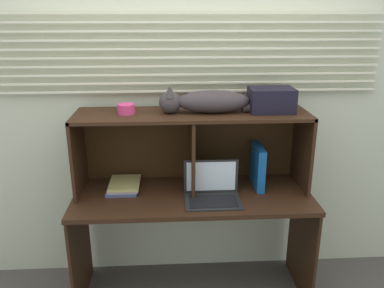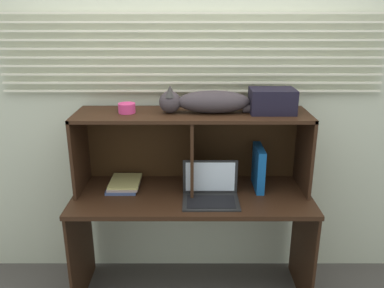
{
  "view_description": "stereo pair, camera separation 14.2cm",
  "coord_description": "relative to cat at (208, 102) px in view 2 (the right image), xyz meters",
  "views": [
    {
      "loc": [
        -0.14,
        -2.12,
        1.89
      ],
      "look_at": [
        0.0,
        0.3,
        1.07
      ],
      "focal_mm": 37.03,
      "sensor_mm": 36.0,
      "label": 1
    },
    {
      "loc": [
        0.0,
        -2.12,
        1.89
      ],
      "look_at": [
        0.0,
        0.3,
        1.07
      ],
      "focal_mm": 37.03,
      "sensor_mm": 36.0,
      "label": 2
    }
  ],
  "objects": [
    {
      "name": "laptop",
      "position": [
        0.01,
        -0.18,
        -0.54
      ],
      "size": [
        0.35,
        0.25,
        0.23
      ],
      "color": "black",
      "rests_on": "desk"
    },
    {
      "name": "small_basket",
      "position": [
        -0.51,
        0.0,
        -0.04
      ],
      "size": [
        0.11,
        0.11,
        0.06
      ],
      "primitive_type": "cylinder",
      "color": "#D53874",
      "rests_on": "hutch_shelf_unit"
    },
    {
      "name": "book_stack",
      "position": [
        -0.56,
        0.0,
        -0.56
      ],
      "size": [
        0.21,
        0.26,
        0.05
      ],
      "color": "#41527D",
      "rests_on": "desk"
    },
    {
      "name": "binder_upright",
      "position": [
        0.34,
        0.0,
        -0.44
      ],
      "size": [
        0.05,
        0.25,
        0.28
      ],
      "primitive_type": "cube",
      "color": "#135197",
      "rests_on": "desk"
    },
    {
      "name": "back_panel_with_blinds",
      "position": [
        -0.1,
        0.24,
        -0.09
      ],
      "size": [
        4.4,
        0.08,
        2.5
      ],
      "color": "beige",
      "rests_on": "ground"
    },
    {
      "name": "cat",
      "position": [
        0.0,
        0.0,
        0.0
      ],
      "size": [
        0.82,
        0.17,
        0.17
      ],
      "color": "#393134",
      "rests_on": "hutch_shelf_unit"
    },
    {
      "name": "hutch_shelf_unit",
      "position": [
        -0.1,
        0.04,
        -0.23
      ],
      "size": [
        1.48,
        0.39,
        0.52
      ],
      "color": "black",
      "rests_on": "desk"
    },
    {
      "name": "storage_box",
      "position": [
        0.4,
        0.0,
        0.01
      ],
      "size": [
        0.28,
        0.2,
        0.15
      ],
      "primitive_type": "cube",
      "color": "black",
      "rests_on": "hutch_shelf_unit"
    },
    {
      "name": "desk",
      "position": [
        -0.1,
        -0.1,
        -0.73
      ],
      "size": [
        1.53,
        0.61,
        0.76
      ],
      "color": "black",
      "rests_on": "ground"
    }
  ]
}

